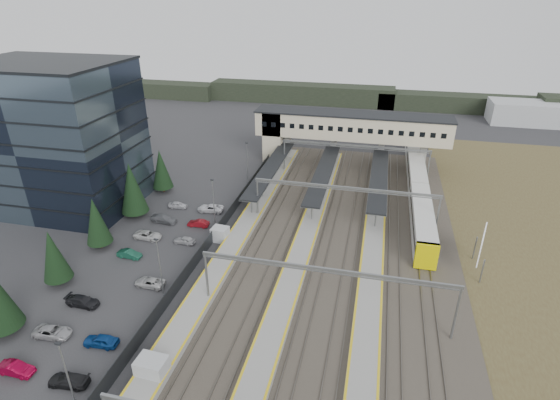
% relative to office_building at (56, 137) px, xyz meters
% --- Properties ---
extents(ground, '(220.00, 220.00, 0.00)m').
position_rel_office_building_xyz_m(ground, '(36.00, -12.00, -12.19)').
color(ground, '#2B2B2D').
rests_on(ground, ground).
extents(office_building, '(24.30, 18.30, 24.30)m').
position_rel_office_building_xyz_m(office_building, '(0.00, 0.00, 0.00)').
color(office_building, '#3B4A56').
rests_on(office_building, ground).
extents(conifer_row, '(4.42, 49.82, 9.50)m').
position_rel_office_building_xyz_m(conifer_row, '(14.00, -15.86, -7.36)').
color(conifer_row, black).
rests_on(conifer_row, ground).
extents(car_park, '(10.56, 44.42, 1.29)m').
position_rel_office_building_xyz_m(car_park, '(22.06, -17.04, -11.59)').
color(car_park, '#AFAFB4').
rests_on(car_park, ground).
extents(lampposts, '(0.50, 53.25, 8.07)m').
position_rel_office_building_xyz_m(lampposts, '(28.00, -10.75, -7.86)').
color(lampposts, gray).
rests_on(lampposts, ground).
extents(fence, '(0.08, 90.00, 2.00)m').
position_rel_office_building_xyz_m(fence, '(29.50, -7.00, -11.19)').
color(fence, '#26282B').
rests_on(fence, ground).
extents(relay_cabin_near, '(3.01, 2.27, 2.42)m').
position_rel_office_building_xyz_m(relay_cabin_near, '(33.03, -32.13, -10.98)').
color(relay_cabin_near, '#A8ACAE').
rests_on(relay_cabin_near, ground).
extents(relay_cabin_far, '(2.57, 2.21, 2.17)m').
position_rel_office_building_xyz_m(relay_cabin_far, '(30.42, -6.13, -11.11)').
color(relay_cabin_far, '#A8ACAE').
rests_on(relay_cabin_far, ground).
extents(rail_corridor, '(34.00, 90.00, 0.92)m').
position_rel_office_building_xyz_m(rail_corridor, '(45.34, -7.00, -11.90)').
color(rail_corridor, '#312C27').
rests_on(rail_corridor, ground).
extents(canopies, '(23.10, 30.00, 3.28)m').
position_rel_office_building_xyz_m(canopies, '(43.00, 15.00, -8.27)').
color(canopies, black).
rests_on(canopies, ground).
extents(footbridge, '(40.40, 6.40, 11.20)m').
position_rel_office_building_xyz_m(footbridge, '(43.70, 30.00, -4.26)').
color(footbridge, beige).
rests_on(footbridge, ground).
extents(gantries, '(28.40, 62.28, 7.17)m').
position_rel_office_building_xyz_m(gantries, '(48.00, -9.00, -6.20)').
color(gantries, gray).
rests_on(gantries, ground).
extents(train, '(3.00, 62.62, 3.77)m').
position_rel_office_building_xyz_m(train, '(60.00, 23.67, -10.05)').
color(train, silver).
rests_on(train, ground).
extents(billboard, '(1.91, 6.50, 5.82)m').
position_rel_office_building_xyz_m(billboard, '(66.81, -5.63, -8.23)').
color(billboard, gray).
rests_on(billboard, ground).
extents(treeline_far, '(170.00, 19.00, 7.00)m').
position_rel_office_building_xyz_m(treeline_far, '(59.81, 80.28, -9.24)').
color(treeline_far, black).
rests_on(treeline_far, ground).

